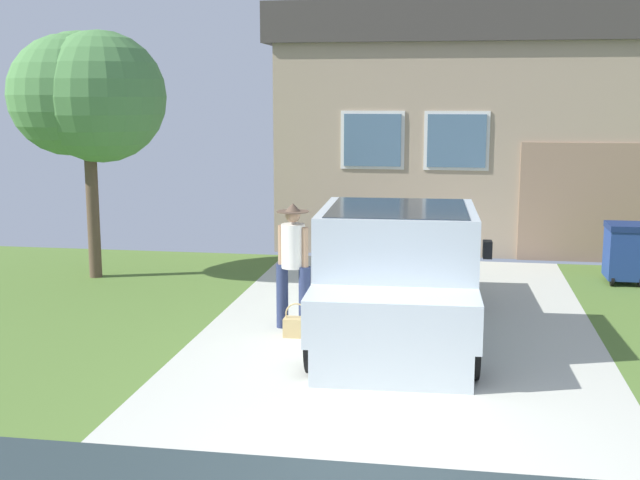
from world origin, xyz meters
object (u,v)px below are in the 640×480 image
object	(u,v)px
person_with_hat	(293,260)
front_yard_tree	(85,95)
house_with_garage	(537,125)
pickup_truck	(398,278)
handbag	(297,326)
wheeled_trash_bin	(625,251)

from	to	relation	value
person_with_hat	front_yard_tree	xyz separation A→B (m)	(-4.09, 2.68, 2.16)
person_with_hat	house_with_garage	size ratio (longest dim) A/B	0.15
pickup_truck	house_with_garage	xyz separation A→B (m)	(2.46, 8.54, 1.68)
pickup_truck	front_yard_tree	bearing A→B (deg)	-29.17
house_with_garage	pickup_truck	bearing A→B (deg)	-106.04
handbag	front_yard_tree	bearing A→B (deg)	144.25
person_with_hat	front_yard_tree	world-z (taller)	front_yard_tree
handbag	house_with_garage	world-z (taller)	house_with_garage
pickup_truck	handbag	world-z (taller)	pickup_truck
handbag	wheeled_trash_bin	distance (m)	6.23
person_with_hat	wheeled_trash_bin	distance (m)	6.11
front_yard_tree	wheeled_trash_bin	distance (m)	9.40
person_with_hat	front_yard_tree	distance (m)	5.35
person_with_hat	front_yard_tree	size ratio (longest dim) A/B	0.41
house_with_garage	front_yard_tree	xyz separation A→B (m)	(-7.94, -5.75, 0.64)
person_with_hat	house_with_garage	distance (m)	9.39
handbag	front_yard_tree	xyz separation A→B (m)	(-4.20, 3.02, 2.96)
handbag	front_yard_tree	distance (m)	5.96
wheeled_trash_bin	pickup_truck	bearing A→B (deg)	-133.45
handbag	front_yard_tree	size ratio (longest dim) A/B	0.11
front_yard_tree	person_with_hat	bearing A→B (deg)	-33.28
pickup_truck	handbag	bearing A→B (deg)	7.78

